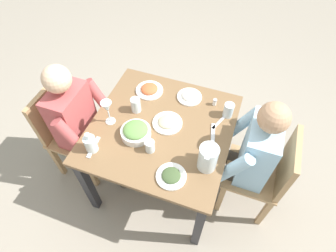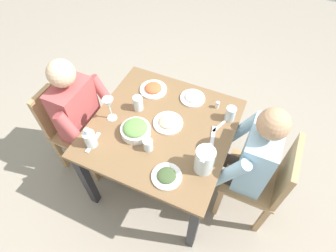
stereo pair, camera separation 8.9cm
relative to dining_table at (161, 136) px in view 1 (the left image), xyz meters
name	(u,v)px [view 1 (the left image)]	position (x,y,z in m)	size (l,w,h in m)	color
ground_plane	(163,177)	(0.00, 0.00, -0.63)	(8.00, 8.00, 0.00)	gray
dining_table	(161,136)	(0.00, 0.00, 0.00)	(0.98, 0.98, 0.75)	brown
chair_near	(266,173)	(0.05, -0.79, -0.14)	(0.40, 0.40, 0.87)	tan
chair_far	(67,129)	(-0.09, 0.79, -0.14)	(0.40, 0.40, 0.87)	tan
diner_near	(242,154)	(0.05, -0.58, 0.00)	(0.48, 0.53, 1.16)	#9EC6E0
diner_far	(85,125)	(-0.09, 0.58, 0.00)	(0.48, 0.53, 1.16)	#B24C4C
water_pitcher	(208,158)	(-0.19, -0.38, 0.21)	(0.16, 0.12, 0.19)	silver
salad_bowl	(136,131)	(-0.12, 0.13, 0.16)	(0.20, 0.20, 0.09)	white
plate_dolmas	(171,176)	(-0.34, -0.20, 0.13)	(0.19, 0.19, 0.04)	white
plate_rice_curry	(149,89)	(0.30, 0.21, 0.13)	(0.21, 0.21, 0.05)	white
plate_beans	(167,122)	(0.04, -0.03, 0.13)	(0.21, 0.21, 0.04)	white
plate_yoghurt	(189,96)	(0.34, -0.10, 0.13)	(0.19, 0.19, 0.04)	white
water_glass_far_right	(150,146)	(-0.20, 0.00, 0.16)	(0.06, 0.06, 0.09)	silver
water_glass_by_pitcher	(228,110)	(0.26, -0.41, 0.17)	(0.07, 0.07, 0.11)	silver
water_glass_near_left	(136,105)	(0.08, 0.23, 0.17)	(0.07, 0.07, 0.11)	silver
wine_glass	(107,108)	(-0.08, 0.36, 0.26)	(0.08, 0.08, 0.20)	silver
oil_carafe	(91,144)	(-0.33, 0.36, 0.17)	(0.08, 0.08, 0.16)	silver
salt_shaker	(215,102)	(0.33, -0.30, 0.14)	(0.03, 0.03, 0.05)	white
fork_near	(213,133)	(0.07, -0.36, 0.12)	(0.17, 0.03, 0.01)	silver
knife_near	(220,121)	(0.19, -0.38, 0.12)	(0.18, 0.02, 0.01)	silver
fork_far	(93,147)	(-0.31, 0.36, 0.12)	(0.17, 0.03, 0.01)	silver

